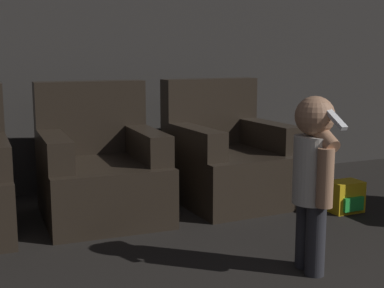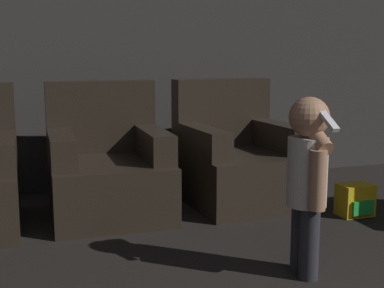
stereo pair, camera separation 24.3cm
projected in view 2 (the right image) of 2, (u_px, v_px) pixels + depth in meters
name	position (u px, v px, depth m)	size (l,w,h in m)	color
wall_back	(102.00, 29.00, 4.32)	(8.40, 0.05, 2.60)	#33302D
armchair_middle	(108.00, 170.00, 3.71)	(0.82, 0.90, 0.91)	black
armchair_right	(237.00, 161.00, 4.03)	(0.82, 0.90, 0.91)	black
person_toddler	(308.00, 172.00, 2.62)	(0.20, 0.35, 0.90)	#28282D
toy_backpack	(355.00, 200.00, 3.68)	(0.23, 0.18, 0.22)	yellow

